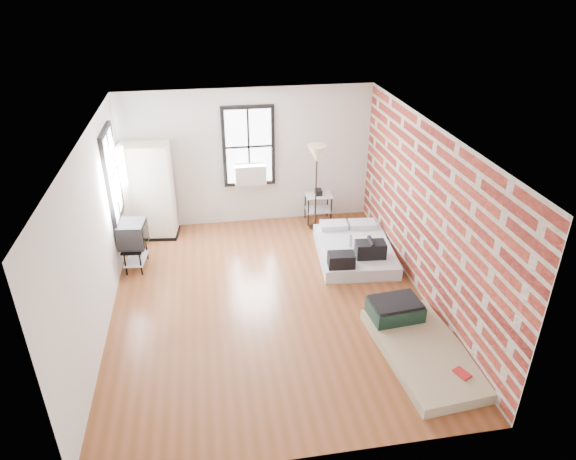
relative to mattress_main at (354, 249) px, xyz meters
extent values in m
plane|color=brown|center=(-1.74, -1.15, -0.16)|extent=(6.00, 6.00, 0.00)
cube|color=silver|center=(-1.74, 1.85, 1.24)|extent=(5.00, 0.01, 2.80)
cube|color=silver|center=(-1.74, -4.15, 1.24)|extent=(5.00, 0.01, 2.80)
cube|color=silver|center=(-4.24, -1.15, 1.24)|extent=(0.01, 6.00, 2.80)
cube|color=maroon|center=(0.76, -1.15, 1.24)|extent=(0.02, 6.00, 2.80)
cube|color=white|center=(-1.74, -1.15, 2.64)|extent=(5.00, 6.00, 0.01)
cube|color=white|center=(-1.74, 1.80, 1.49)|extent=(0.90, 0.02, 1.50)
cube|color=black|center=(-2.23, 1.82, 1.49)|extent=(0.07, 0.08, 1.64)
cube|color=black|center=(-1.26, 1.82, 1.49)|extent=(0.07, 0.08, 1.64)
cube|color=black|center=(-1.74, 1.82, 2.28)|extent=(0.90, 0.08, 0.07)
cube|color=black|center=(-1.74, 1.82, 0.71)|extent=(0.90, 0.08, 0.07)
cube|color=black|center=(-1.74, 1.79, 1.49)|extent=(0.04, 0.02, 1.50)
cube|color=black|center=(-1.74, 1.79, 1.49)|extent=(0.90, 0.02, 0.04)
cube|color=silver|center=(-1.74, 1.68, 0.96)|extent=(0.62, 0.30, 0.40)
cube|color=white|center=(-4.19, 0.65, 1.49)|extent=(0.02, 0.90, 1.50)
cube|color=black|center=(-4.21, 0.16, 1.49)|extent=(0.08, 0.07, 1.64)
cube|color=black|center=(-4.21, 1.13, 1.49)|extent=(0.08, 0.07, 1.64)
cube|color=black|center=(-4.21, 0.65, 2.28)|extent=(0.08, 0.90, 0.07)
cube|color=black|center=(-4.21, 0.65, 0.71)|extent=(0.08, 0.90, 0.07)
cube|color=black|center=(-4.18, 0.65, 1.49)|extent=(0.02, 0.04, 1.50)
cube|color=black|center=(-4.18, 0.65, 1.49)|extent=(0.02, 0.90, 0.04)
cube|color=silver|center=(0.01, 0.02, -0.04)|extent=(1.48, 1.92, 0.24)
cube|color=silver|center=(-0.21, 0.76, 0.14)|extent=(0.55, 0.38, 0.11)
cube|color=silver|center=(0.35, 0.71, 0.14)|extent=(0.55, 0.38, 0.11)
cube|color=black|center=(0.16, -0.42, 0.22)|extent=(0.55, 0.35, 0.29)
cylinder|color=black|center=(0.16, -0.42, 0.38)|extent=(0.11, 0.34, 0.08)
cube|color=black|center=(-0.43, -0.66, 0.20)|extent=(0.48, 0.32, 0.25)
cylinder|color=silver|center=(-0.09, -0.02, 0.18)|extent=(0.07, 0.07, 0.21)
cylinder|color=#174AA4|center=(-0.09, -0.02, 0.30)|extent=(0.03, 0.03, 0.03)
cube|color=tan|center=(0.21, -2.80, -0.08)|extent=(1.26, 2.14, 0.16)
cube|color=#142E26|center=(0.03, -2.06, 0.12)|extent=(0.80, 0.61, 0.24)
cube|color=black|center=(0.03, -2.06, 0.26)|extent=(0.75, 0.56, 0.04)
cube|color=red|center=(0.47, -3.37, 0.02)|extent=(0.21, 0.25, 0.03)
cube|color=black|center=(-3.74, 1.50, -0.13)|extent=(1.02, 0.66, 0.06)
cube|color=#EEE5C8|center=(-3.74, 1.50, 0.82)|extent=(0.98, 0.62, 1.85)
cylinder|color=black|center=(-0.60, 1.39, 0.14)|extent=(0.02, 0.02, 0.60)
cylinder|color=black|center=(-0.11, 1.37, 0.14)|extent=(0.02, 0.02, 0.60)
cylinder|color=black|center=(-0.59, 1.76, 0.14)|extent=(0.02, 0.02, 0.60)
cylinder|color=black|center=(-0.11, 1.75, 0.14)|extent=(0.02, 0.02, 0.60)
cube|color=silver|center=(-0.35, 1.57, 0.44)|extent=(0.56, 0.45, 0.02)
cube|color=silver|center=(-0.35, 1.57, 0.12)|extent=(0.54, 0.43, 0.02)
cube|color=black|center=(-0.35, 1.57, 0.51)|extent=(0.14, 0.20, 0.11)
cylinder|color=black|center=(-0.47, 1.29, -0.14)|extent=(0.25, 0.25, 0.03)
cylinder|color=black|center=(-0.47, 1.29, 0.63)|extent=(0.03, 0.03, 1.53)
cone|color=tan|center=(-0.47, 1.29, 1.44)|extent=(0.38, 0.38, 0.34)
cylinder|color=black|center=(-4.13, 0.05, 0.06)|extent=(0.03, 0.03, 0.44)
cylinder|color=black|center=(-3.86, 0.02, 0.06)|extent=(0.03, 0.03, 0.44)
cylinder|color=black|center=(-4.06, 0.58, 0.06)|extent=(0.03, 0.03, 0.44)
cylinder|color=black|center=(-3.80, 0.54, 0.06)|extent=(0.03, 0.03, 0.44)
cube|color=black|center=(-3.96, 0.30, 0.28)|extent=(0.42, 0.67, 0.03)
cube|color=silver|center=(-3.96, 0.30, 0.02)|extent=(0.41, 0.65, 0.02)
cube|color=black|center=(-3.96, 0.30, 0.52)|extent=(0.50, 0.56, 0.44)
cube|color=black|center=(-3.74, 0.27, 0.52)|extent=(0.07, 0.42, 0.35)
camera|label=1|loc=(-2.58, -7.95, 4.76)|focal=32.00mm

